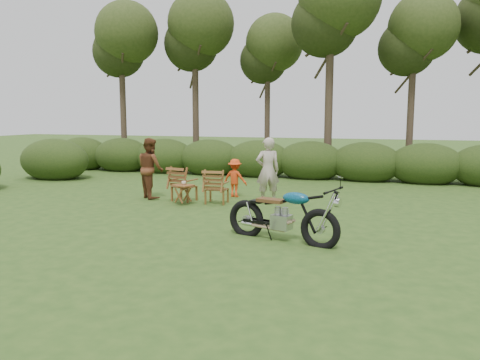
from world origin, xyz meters
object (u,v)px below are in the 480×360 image
(lawn_chair_right, at_px, (217,203))
(cup, at_px, (184,183))
(motorcycle, at_px, (281,240))
(adult_a, at_px, (267,203))
(lawn_chair_left, at_px, (184,201))
(adult_b, at_px, (151,198))
(child, at_px, (235,197))
(side_table, at_px, (183,195))

(lawn_chair_right, distance_m, cup, 1.04)
(motorcycle, xyz_separation_m, adult_a, (-1.21, 3.62, 0.00))
(lawn_chair_left, bearing_deg, adult_b, 2.94)
(lawn_chair_left, height_order, child, child)
(lawn_chair_right, bearing_deg, child, -100.31)
(lawn_chair_right, height_order, adult_b, adult_b)
(lawn_chair_right, relative_size, side_table, 1.72)
(motorcycle, bearing_deg, cup, 155.43)
(cup, xyz_separation_m, child, (0.90, 1.52, -0.58))
(lawn_chair_left, xyz_separation_m, adult_b, (-1.09, 0.14, 0.00))
(motorcycle, relative_size, child, 2.00)
(child, bearing_deg, adult_b, 28.51)
(lawn_chair_right, bearing_deg, lawn_chair_left, -7.62)
(motorcycle, relative_size, lawn_chair_right, 2.40)
(lawn_chair_left, distance_m, cup, 0.78)
(lawn_chair_right, height_order, cup, cup)
(lawn_chair_right, bearing_deg, adult_b, -9.08)
(lawn_chair_left, distance_m, child, 1.52)
(lawn_chair_right, relative_size, adult_a, 0.52)
(adult_a, bearing_deg, motorcycle, 81.27)
(adult_b, bearing_deg, cup, -165.89)
(side_table, distance_m, cup, 0.31)
(motorcycle, distance_m, side_table, 4.21)
(lawn_chair_left, bearing_deg, child, -127.10)
(side_table, height_order, child, child)
(side_table, bearing_deg, cup, 74.89)
(motorcycle, distance_m, adult_a, 3.82)
(adult_b, bearing_deg, child, -118.30)
(child, bearing_deg, adult_a, 158.18)
(side_table, bearing_deg, adult_a, 25.15)
(motorcycle, distance_m, lawn_chair_right, 3.97)
(lawn_chair_left, relative_size, adult_b, 0.56)
(cup, bearing_deg, lawn_chair_left, 113.99)
(cup, bearing_deg, side_table, -105.11)
(lawn_chair_right, xyz_separation_m, lawn_chair_left, (-0.98, 0.07, 0.00))
(side_table, bearing_deg, motorcycle, -39.34)
(lawn_chair_right, height_order, child, child)
(adult_a, relative_size, child, 1.60)
(lawn_chair_right, xyz_separation_m, cup, (-0.77, -0.41, 0.58))
(cup, height_order, adult_a, adult_a)
(lawn_chair_left, height_order, adult_b, adult_b)
(motorcycle, relative_size, adult_b, 1.28)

